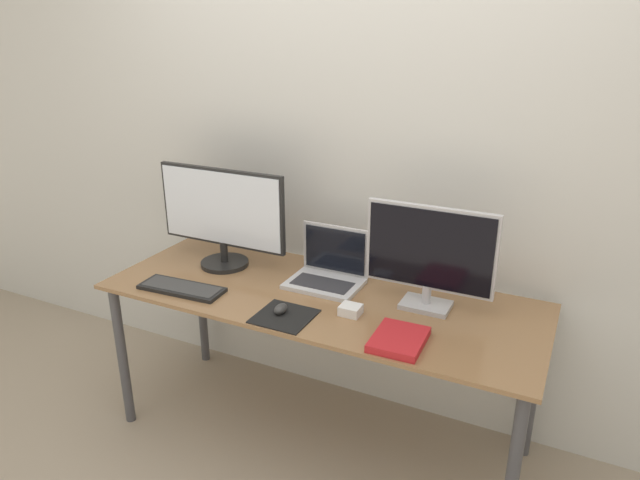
{
  "coord_description": "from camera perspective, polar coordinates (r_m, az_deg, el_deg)",
  "views": [
    {
      "loc": [
        0.94,
        -1.57,
        1.78
      ],
      "look_at": [
        -0.01,
        0.37,
        0.96
      ],
      "focal_mm": 32.0,
      "sensor_mm": 36.0,
      "label": 1
    }
  ],
  "objects": [
    {
      "name": "desk",
      "position": [
        2.43,
        -0.07,
        -7.16
      ],
      "size": [
        1.83,
        0.7,
        0.73
      ],
      "color": "olive",
      "rests_on": "ground_plane"
    },
    {
      "name": "keyboard",
      "position": [
        2.49,
        -13.66,
        -4.7
      ],
      "size": [
        0.38,
        0.15,
        0.02
      ],
      "color": "black",
      "rests_on": "desk"
    },
    {
      "name": "laptop",
      "position": [
        2.48,
        0.88,
        -2.97
      ],
      "size": [
        0.31,
        0.23,
        0.24
      ],
      "color": "silver",
      "rests_on": "desk"
    },
    {
      "name": "mousepad",
      "position": [
        2.22,
        -3.58,
        -7.62
      ],
      "size": [
        0.22,
        0.21,
        0.0
      ],
      "color": "black",
      "rests_on": "desk"
    },
    {
      "name": "power_brick",
      "position": [
        2.23,
        3.08,
        -6.99
      ],
      "size": [
        0.08,
        0.07,
        0.04
      ],
      "color": "white",
      "rests_on": "desk"
    },
    {
      "name": "mouse",
      "position": [
        2.23,
        -3.95,
        -6.88
      ],
      "size": [
        0.04,
        0.07,
        0.04
      ],
      "color": "#333333",
      "rests_on": "mousepad"
    },
    {
      "name": "monitor_right",
      "position": [
        2.23,
        10.9,
        -1.43
      ],
      "size": [
        0.51,
        0.13,
        0.42
      ],
      "color": "#B2B2B7",
      "rests_on": "desk"
    },
    {
      "name": "book",
      "position": [
        2.06,
        7.89,
        -9.83
      ],
      "size": [
        0.18,
        0.23,
        0.03
      ],
      "color": "red",
      "rests_on": "desk"
    },
    {
      "name": "monitor_left",
      "position": [
        2.62,
        -9.78,
        2.47
      ],
      "size": [
        0.64,
        0.22,
        0.46
      ],
      "color": "black",
      "rests_on": "desk"
    },
    {
      "name": "wall_back",
      "position": [
        2.58,
        4.04,
        8.84
      ],
      "size": [
        7.0,
        0.05,
        2.5
      ],
      "color": "silver",
      "rests_on": "ground_plane"
    }
  ]
}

